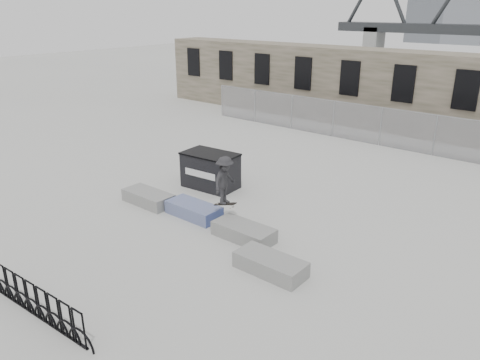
{
  "coord_description": "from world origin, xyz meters",
  "views": [
    {
      "loc": [
        9.46,
        -10.29,
        6.89
      ],
      "look_at": [
        -0.06,
        1.18,
        1.3
      ],
      "focal_mm": 35.0,
      "sensor_mm": 36.0,
      "label": 1
    }
  ],
  "objects_px": {
    "planter_center_right": "(244,231)",
    "planter_center_left": "(194,210)",
    "dumpster": "(210,170)",
    "planter_offset": "(270,264)",
    "bike_rack": "(27,296)",
    "planter_far_left": "(148,197)",
    "skateboarder": "(225,180)"
  },
  "relations": [
    {
      "from": "dumpster",
      "to": "skateboarder",
      "type": "height_order",
      "value": "skateboarder"
    },
    {
      "from": "planter_offset",
      "to": "bike_rack",
      "type": "bearing_deg",
      "value": -123.54
    },
    {
      "from": "bike_rack",
      "to": "skateboarder",
      "type": "distance_m",
      "value": 6.61
    },
    {
      "from": "planter_center_left",
      "to": "bike_rack",
      "type": "height_order",
      "value": "bike_rack"
    },
    {
      "from": "bike_rack",
      "to": "planter_far_left",
      "type": "bearing_deg",
      "value": 115.36
    },
    {
      "from": "planter_center_right",
      "to": "planter_center_left",
      "type": "bearing_deg",
      "value": 175.65
    },
    {
      "from": "planter_offset",
      "to": "bike_rack",
      "type": "height_order",
      "value": "bike_rack"
    },
    {
      "from": "planter_center_left",
      "to": "skateboarder",
      "type": "height_order",
      "value": "skateboarder"
    },
    {
      "from": "planter_far_left",
      "to": "planter_center_left",
      "type": "xyz_separation_m",
      "value": [
        2.08,
        0.28,
        0.0
      ]
    },
    {
      "from": "planter_center_right",
      "to": "bike_rack",
      "type": "distance_m",
      "value": 6.38
    },
    {
      "from": "planter_center_left",
      "to": "planter_offset",
      "type": "distance_m",
      "value": 4.38
    },
    {
      "from": "planter_offset",
      "to": "dumpster",
      "type": "bearing_deg",
      "value": 147.09
    },
    {
      "from": "planter_far_left",
      "to": "skateboarder",
      "type": "bearing_deg",
      "value": 6.57
    },
    {
      "from": "planter_offset",
      "to": "dumpster",
      "type": "distance_m",
      "value": 6.75
    },
    {
      "from": "planter_offset",
      "to": "bike_rack",
      "type": "relative_size",
      "value": 0.41
    },
    {
      "from": "dumpster",
      "to": "skateboarder",
      "type": "xyz_separation_m",
      "value": [
        2.82,
        -2.3,
        0.9
      ]
    },
    {
      "from": "planter_far_left",
      "to": "planter_offset",
      "type": "height_order",
      "value": "same"
    },
    {
      "from": "planter_center_left",
      "to": "dumpster",
      "type": "xyz_separation_m",
      "value": [
        -1.46,
        2.42,
        0.47
      ]
    },
    {
      "from": "planter_center_left",
      "to": "planter_offset",
      "type": "xyz_separation_m",
      "value": [
        4.2,
        -1.24,
        0.0
      ]
    },
    {
      "from": "planter_far_left",
      "to": "planter_center_right",
      "type": "xyz_separation_m",
      "value": [
        4.47,
        0.1,
        0.0
      ]
    },
    {
      "from": "skateboarder",
      "to": "planter_center_left",
      "type": "bearing_deg",
      "value": 87.12
    },
    {
      "from": "planter_center_left",
      "to": "skateboarder",
      "type": "relative_size",
      "value": 1.16
    },
    {
      "from": "planter_far_left",
      "to": "planter_center_left",
      "type": "bearing_deg",
      "value": 7.7
    },
    {
      "from": "bike_rack",
      "to": "skateboarder",
      "type": "relative_size",
      "value": 2.85
    },
    {
      "from": "planter_offset",
      "to": "dumpster",
      "type": "height_order",
      "value": "dumpster"
    },
    {
      "from": "planter_center_right",
      "to": "dumpster",
      "type": "height_order",
      "value": "dumpster"
    },
    {
      "from": "planter_center_right",
      "to": "dumpster",
      "type": "bearing_deg",
      "value": 145.95
    },
    {
      "from": "bike_rack",
      "to": "skateboarder",
      "type": "xyz_separation_m",
      "value": [
        0.56,
        6.48,
        1.18
      ]
    },
    {
      "from": "planter_far_left",
      "to": "skateboarder",
      "type": "relative_size",
      "value": 1.16
    },
    {
      "from": "bike_rack",
      "to": "planter_center_left",
      "type": "bearing_deg",
      "value": 97.17
    },
    {
      "from": "planter_center_left",
      "to": "planter_center_right",
      "type": "bearing_deg",
      "value": -4.35
    },
    {
      "from": "planter_center_left",
      "to": "dumpster",
      "type": "height_order",
      "value": "dumpster"
    }
  ]
}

